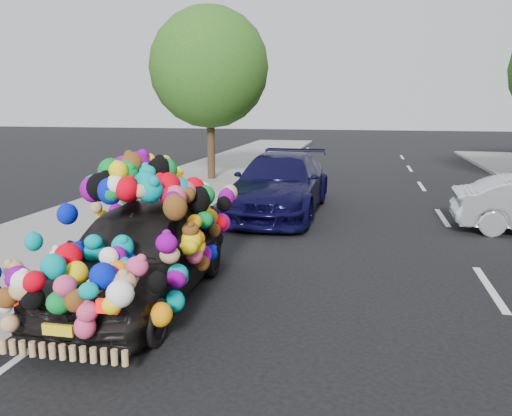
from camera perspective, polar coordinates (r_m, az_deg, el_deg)
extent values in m
plane|color=black|center=(8.44, 0.41, -7.32)|extent=(100.00, 100.00, 0.00)
cube|color=gray|center=(10.18, -24.10, -4.68)|extent=(4.00, 60.00, 0.12)
cube|color=gray|center=(9.17, -14.18, -5.70)|extent=(0.15, 60.00, 0.13)
cylinder|color=#332114|center=(18.20, -5.17, 7.28)|extent=(0.28, 0.28, 2.73)
sphere|color=#154A13|center=(18.19, -5.32, 15.68)|extent=(4.20, 4.20, 4.20)
imported|color=black|center=(7.31, -13.11, -4.89)|extent=(1.77, 4.16, 1.40)
cube|color=red|center=(5.87, -26.59, -9.22)|extent=(0.22, 0.07, 0.14)
cube|color=red|center=(5.28, -16.62, -10.71)|extent=(0.22, 0.07, 0.14)
cube|color=yellow|center=(5.66, -21.70, -12.83)|extent=(0.34, 0.05, 0.12)
imported|color=black|center=(12.85, 2.72, 2.76)|extent=(2.25, 5.28, 1.52)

